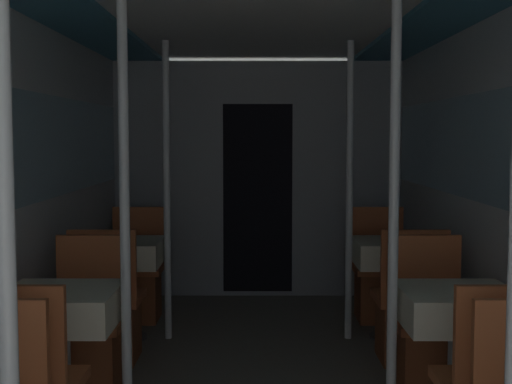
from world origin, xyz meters
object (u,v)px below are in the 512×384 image
(support_pole_right_1, at_px, (397,218))
(chair_left_far_2, at_px, (139,285))
(support_pole_left_1, at_px, (128,218))
(dining_table_right_1, at_px, (461,314))
(chair_right_far_1, at_px, (433,346))
(chair_right_far_2, at_px, (383,285))
(support_pole_left_2, at_px, (170,192))
(chair_right_near_2, at_px, (411,320))
(chair_left_far_1, at_px, (91,345))
(dining_table_right_2, at_px, (396,257))
(dining_table_left_2, at_px, (126,257))
(support_pole_left_0, at_px, (11,292))
(support_pole_right_2, at_px, (353,192))
(dining_table_left_1, at_px, (64,313))
(chair_left_near_2, at_px, (112,319))

(support_pole_right_1, bearing_deg, chair_left_far_2, 126.83)
(support_pole_left_1, relative_size, dining_table_right_1, 2.99)
(chair_right_far_1, distance_m, chair_right_far_2, 1.67)
(support_pole_left_2, relative_size, chair_right_far_2, 2.41)
(chair_right_near_2, xyz_separation_m, chair_right_far_2, (0.00, 1.09, 0.00))
(chair_left_far_1, xyz_separation_m, dining_table_right_2, (1.99, 1.13, 0.33))
(chair_right_near_2, bearing_deg, chair_left_far_1, -163.53)
(dining_table_left_2, bearing_deg, support_pole_left_2, 0.00)
(support_pole_right_1, height_order, dining_table_right_2, support_pole_right_1)
(dining_table_left_2, relative_size, dining_table_right_2, 1.00)
(support_pole_right_1, bearing_deg, dining_table_right_2, 78.95)
(support_pole_left_0, height_order, chair_right_far_2, support_pole_left_0)
(chair_left_far_1, relative_size, chair_right_far_2, 1.00)
(support_pole_left_0, bearing_deg, chair_left_far_2, 94.80)
(support_pole_left_2, height_order, support_pole_right_2, same)
(dining_table_left_1, distance_m, support_pole_left_1, 0.58)
(support_pole_right_1, bearing_deg, chair_right_far_2, 81.61)
(chair_right_far_1, xyz_separation_m, support_pole_right_2, (-0.33, 1.13, 0.81))
(dining_table_left_1, relative_size, support_pole_right_1, 0.33)
(chair_left_near_2, height_order, support_pole_right_2, support_pole_right_2)
(support_pole_left_1, distance_m, support_pole_right_2, 2.14)
(dining_table_left_1, relative_size, support_pole_right_2, 0.33)
(dining_table_left_2, bearing_deg, support_pole_left_0, -84.42)
(dining_table_right_2, bearing_deg, dining_table_right_1, -90.00)
(support_pole_left_0, relative_size, dining_table_right_1, 2.99)
(chair_left_far_2, height_order, chair_right_far_1, same)
(chair_left_far_1, distance_m, support_pole_left_2, 1.43)
(dining_table_left_1, height_order, dining_table_left_2, same)
(support_pole_left_0, xyz_separation_m, chair_right_far_1, (1.66, 2.21, -0.81))
(chair_left_far_1, height_order, dining_table_right_1, chair_left_far_1)
(support_pole_left_0, xyz_separation_m, chair_left_near_2, (-0.33, 2.80, -0.81))
(chair_left_near_2, height_order, chair_right_near_2, same)
(chair_left_far_2, distance_m, support_pole_right_1, 2.88)
(dining_table_left_1, xyz_separation_m, chair_left_far_2, (0.00, 2.21, -0.33))
(dining_table_left_2, xyz_separation_m, support_pole_right_2, (1.66, 0.00, 0.48))
(support_pole_left_0, bearing_deg, support_pole_left_2, 90.00)
(support_pole_right_1, distance_m, dining_table_right_2, 1.77)
(chair_right_far_1, distance_m, dining_table_right_2, 1.18)
(dining_table_right_2, bearing_deg, dining_table_left_1, -139.89)
(chair_left_far_1, distance_m, chair_right_near_2, 2.07)
(support_pole_right_2, bearing_deg, chair_right_near_2, -58.95)
(dining_table_right_2, bearing_deg, support_pole_right_2, 180.00)
(support_pole_right_1, bearing_deg, support_pole_left_2, 128.54)
(support_pole_left_0, height_order, dining_table_right_1, support_pole_left_0)
(chair_left_far_1, height_order, dining_table_right_2, chair_left_far_1)
(dining_table_left_1, bearing_deg, chair_left_near_2, 90.00)
(chair_right_far_1, height_order, chair_right_far_2, same)
(support_pole_left_1, distance_m, chair_left_far_2, 2.38)
(support_pole_left_1, bearing_deg, chair_left_near_2, 106.13)
(support_pole_left_1, xyz_separation_m, support_pole_right_1, (1.33, 0.00, 0.00))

